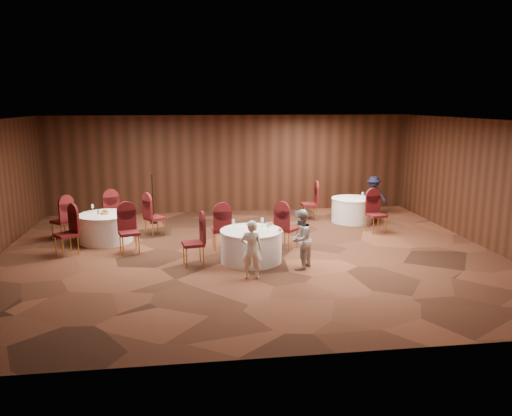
{
  "coord_description": "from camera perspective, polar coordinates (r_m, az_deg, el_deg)",
  "views": [
    {
      "loc": [
        -1.38,
        -11.48,
        3.6
      ],
      "look_at": [
        0.2,
        0.2,
        1.1
      ],
      "focal_mm": 35.0,
      "sensor_mm": 36.0,
      "label": 1
    }
  ],
  "objects": [
    {
      "name": "man_c",
      "position": [
        16.6,
        13.26,
        1.38
      ],
      "size": [
        0.95,
        0.8,
        1.28
      ],
      "primitive_type": "imported",
      "rotation": [
        0.0,
        0.0,
        5.81
      ],
      "color": "black",
      "rests_on": "ground"
    },
    {
      "name": "tabletop_main",
      "position": [
        11.33,
        0.53,
        -2.14
      ],
      "size": [
        1.14,
        1.09,
        0.22
      ],
      "color": "silver",
      "rests_on": "table_main"
    },
    {
      "name": "room_shell",
      "position": [
        11.68,
        -0.84,
        3.92
      ],
      "size": [
        12.0,
        12.0,
        12.0
      ],
      "color": "silver",
      "rests_on": "ground"
    },
    {
      "name": "chairs_left",
      "position": [
        13.67,
        -16.87,
        -1.66
      ],
      "size": [
        3.16,
        3.0,
        1.0
      ],
      "color": "#390B0F",
      "rests_on": "ground"
    },
    {
      "name": "woman_b",
      "position": [
        10.97,
        5.08,
        -3.59
      ],
      "size": [
        0.79,
        0.82,
        1.33
      ],
      "primitive_type": "imported",
      "rotation": [
        0.0,
        0.0,
        4.07
      ],
      "color": "#B4B3B8",
      "rests_on": "ground"
    },
    {
      "name": "tabletop_left",
      "position": [
        13.61,
        -16.87,
        -0.33
      ],
      "size": [
        0.91,
        0.81,
        0.22
      ],
      "color": "silver",
      "rests_on": "table_left"
    },
    {
      "name": "chairs_right",
      "position": [
        15.01,
        9.7,
        -0.12
      ],
      "size": [
        2.08,
        2.31,
        1.0
      ],
      "color": "#390B0F",
      "rests_on": "ground"
    },
    {
      "name": "tabletop_right",
      "position": [
        15.34,
        12.11,
        1.56
      ],
      "size": [
        0.08,
        0.08,
        0.22
      ],
      "color": "silver",
      "rests_on": "table_right"
    },
    {
      "name": "table_main",
      "position": [
        11.51,
        -0.55,
        -4.3
      ],
      "size": [
        1.43,
        1.43,
        0.74
      ],
      "color": "white",
      "rests_on": "ground"
    },
    {
      "name": "chairs_main",
      "position": [
        12.08,
        -2.38,
        -2.91
      ],
      "size": [
        3.02,
        1.75,
        1.0
      ],
      "color": "#390B0F",
      "rests_on": "ground"
    },
    {
      "name": "mic_stand",
      "position": [
        15.42,
        -11.67,
        -0.17
      ],
      "size": [
        0.24,
        0.24,
        1.49
      ],
      "color": "black",
      "rests_on": "ground"
    },
    {
      "name": "table_right",
      "position": [
        15.57,
        10.91,
        -0.2
      ],
      "size": [
        1.26,
        1.26,
        0.74
      ],
      "color": "white",
      "rests_on": "ground"
    },
    {
      "name": "woman_a",
      "position": [
        10.32,
        -0.52,
        -4.78
      ],
      "size": [
        0.49,
        0.36,
        1.25
      ],
      "primitive_type": "imported",
      "rotation": [
        0.0,
        0.0,
        3.0
      ],
      "color": "white",
      "rests_on": "ground"
    },
    {
      "name": "ground",
      "position": [
        12.11,
        -0.81,
        -5.32
      ],
      "size": [
        12.0,
        12.0,
        0.0
      ],
      "primitive_type": "plane",
      "color": "black",
      "rests_on": "ground"
    },
    {
      "name": "table_left",
      "position": [
        13.71,
        -16.78,
        -2.15
      ],
      "size": [
        1.4,
        1.4,
        0.74
      ],
      "color": "white",
      "rests_on": "ground"
    }
  ]
}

